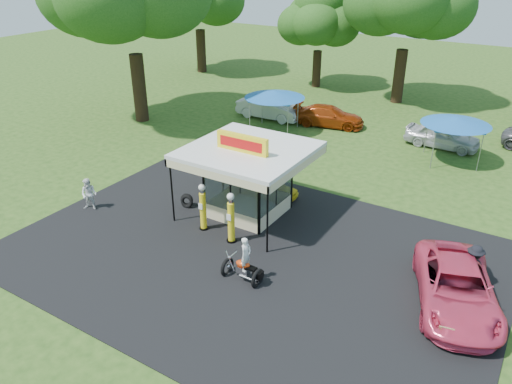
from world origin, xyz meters
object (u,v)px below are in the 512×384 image
motorcycle (245,264)px  spectator_west (89,194)px  gas_pump_right (231,219)px  a_frame_sign (445,334)px  bg_car_a (270,108)px  gas_pump_left (203,208)px  bg_car_c (442,136)px  gas_station_kiosk (249,180)px  pink_sedan (457,288)px  spectator_east_a (473,266)px  tent_west (275,94)px  tent_east (456,121)px  bg_car_b (329,116)px  kiosk_car (272,187)px

motorcycle → spectator_west: size_ratio=1.23×
gas_pump_right → a_frame_sign: (9.44, -1.54, -0.71)m
bg_car_a → gas_pump_left: bearing=-161.6°
a_frame_sign → bg_car_a: bearing=124.7°
gas_pump_left → bg_car_c: bearing=67.9°
gas_pump_left → bg_car_c: 17.73m
spectator_west → gas_station_kiosk: bearing=6.5°
pink_sedan → bg_car_c: size_ratio=1.21×
spectator_west → spectator_east_a: bearing=-11.4°
motorcycle → spectator_east_a: size_ratio=1.13×
gas_station_kiosk → gas_pump_right: gas_station_kiosk is taller
pink_sedan → spectator_west: size_ratio=3.44×
tent_west → tent_east: (11.72, 0.86, -0.08)m
spectator_west → bg_car_c: size_ratio=0.35×
pink_sedan → bg_car_b: bearing=107.5°
gas_station_kiosk → kiosk_car: gas_station_kiosk is taller
bg_car_b → bg_car_a: bearing=87.5°
motorcycle → bg_car_b: motorcycle is taller
spectator_east_a → a_frame_sign: bearing=90.4°
spectator_west → kiosk_car: bearing=18.8°
gas_station_kiosk → gas_pump_right: (0.79, -2.62, -0.64)m
pink_sedan → gas_station_kiosk: bearing=149.3°
a_frame_sign → bg_car_c: (-4.46, 18.19, 0.35)m
bg_car_a → bg_car_c: bg_car_a is taller
bg_car_b → tent_east: (8.93, -2.21, 1.81)m
gas_pump_left → bg_car_c: (6.66, 16.43, -0.31)m
gas_pump_right → tent_west: bearing=112.8°
a_frame_sign → pink_sedan: pink_sedan is taller
pink_sedan → kiosk_car: bearing=137.8°
spectator_east_a → bg_car_b: size_ratio=0.36×
a_frame_sign → tent_west: tent_west is taller
gas_pump_left → gas_pump_right: gas_pump_right is taller
kiosk_car → bg_car_b: size_ratio=0.57×
spectator_west → bg_car_a: (0.15, 17.14, 0.01)m
bg_car_b → a_frame_sign: bearing=-157.9°
gas_pump_left → bg_car_c: gas_pump_left is taller
motorcycle → kiosk_car: motorcycle is taller
gas_pump_right → spectator_west: gas_pump_right is taller
gas_station_kiosk → bg_car_b: size_ratio=1.09×
gas_pump_right → spectator_east_a: bearing=13.0°
gas_pump_left → spectator_west: size_ratio=1.41×
motorcycle → bg_car_b: (-4.99, 18.78, -0.06)m
gas_pump_left → motorcycle: (3.72, -2.28, -0.32)m
gas_station_kiosk → gas_pump_left: 2.66m
a_frame_sign → spectator_east_a: (0.07, 3.74, 0.46)m
pink_sedan → spectator_east_a: spectator_east_a is taller
bg_car_a → kiosk_car: bearing=-150.8°
gas_pump_right → spectator_east_a: 9.76m
gas_station_kiosk → tent_east: size_ratio=1.35×
tent_east → gas_station_kiosk: bearing=-119.6°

